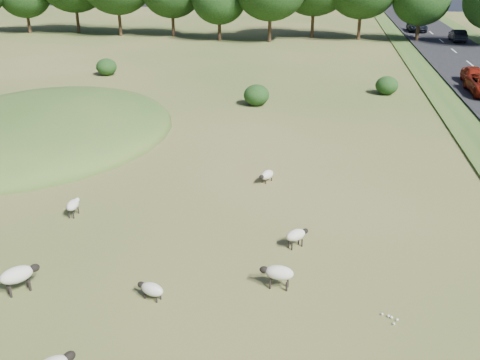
# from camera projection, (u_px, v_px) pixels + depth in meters

# --- Properties ---
(ground) EXTENTS (160.00, 160.00, 0.00)m
(ground) POSITION_uv_depth(u_px,v_px,m) (248.00, 108.00, 39.51)
(ground) COLOR #37591B
(ground) RESTS_ON ground
(mound) EXTENTS (16.00, 20.00, 4.00)m
(mound) POSITION_uv_depth(u_px,v_px,m) (43.00, 133.00, 34.01)
(mound) COLOR #33561E
(mound) RESTS_ON ground
(shrubs) EXTENTS (27.18, 10.57, 1.57)m
(shrubs) POSITION_uv_depth(u_px,v_px,m) (235.00, 81.00, 44.45)
(shrubs) COLOR black
(shrubs) RESTS_ON ground
(sheep_0) EXTENTS (1.05, 0.70, 0.58)m
(sheep_0) POSITION_uv_depth(u_px,v_px,m) (151.00, 289.00, 17.42)
(sheep_0) COLOR beige
(sheep_0) RESTS_ON ground
(sheep_1) EXTENTS (1.19, 1.24, 0.95)m
(sheep_1) POSITION_uv_depth(u_px,v_px,m) (18.00, 275.00, 17.67)
(sheep_1) COLOR beige
(sheep_1) RESTS_ON ground
(sheep_3) EXTENTS (0.98, 0.94, 0.75)m
(sheep_3) POSITION_uv_depth(u_px,v_px,m) (296.00, 235.00, 20.48)
(sheep_3) COLOR beige
(sheep_3) RESTS_ON ground
(sheep_4) EXTENTS (1.19, 0.59, 0.85)m
(sheep_4) POSITION_uv_depth(u_px,v_px,m) (278.00, 273.00, 17.90)
(sheep_4) COLOR beige
(sheep_4) RESTS_ON ground
(sheep_5) EXTENTS (0.45, 1.00, 0.72)m
(sheep_5) POSITION_uv_depth(u_px,v_px,m) (73.00, 205.00, 22.98)
(sheep_5) COLOR beige
(sheep_5) RESTS_ON ground
(sheep_6) EXTENTS (0.81, 1.07, 0.60)m
(sheep_6) POSITION_uv_depth(u_px,v_px,m) (267.00, 175.00, 26.46)
(sheep_6) COLOR beige
(sheep_6) RESTS_ON ground
(car_1) EXTENTS (1.56, 4.47, 1.47)m
(car_1) POSITION_uv_depth(u_px,v_px,m) (458.00, 35.00, 68.57)
(car_1) COLOR black
(car_1) RESTS_ON road
(car_2) EXTENTS (2.43, 5.27, 1.47)m
(car_2) POSITION_uv_depth(u_px,v_px,m) (417.00, 26.00, 77.49)
(car_2) COLOR black
(car_2) RESTS_ON road
(car_3) EXTENTS (1.65, 4.09, 1.39)m
(car_3) POSITION_uv_depth(u_px,v_px,m) (474.00, 75.00, 45.88)
(car_3) COLOR maroon
(car_3) RESTS_ON road
(car_6) EXTENTS (1.82, 4.48, 1.30)m
(car_6) POSITION_uv_depth(u_px,v_px,m) (428.00, 17.00, 90.66)
(car_6) COLOR navy
(car_6) RESTS_ON road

